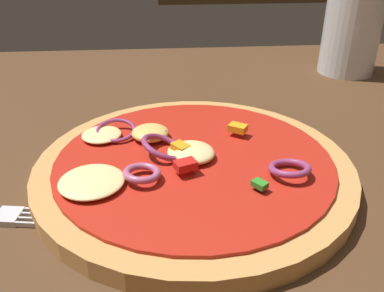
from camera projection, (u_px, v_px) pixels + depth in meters
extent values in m
cube|color=#4C301C|center=(249.00, 206.00, 0.35)|extent=(1.23, 0.90, 0.03)
cylinder|color=tan|center=(194.00, 169.00, 0.36)|extent=(0.27, 0.27, 0.02)
cylinder|color=red|center=(194.00, 159.00, 0.36)|extent=(0.24, 0.24, 0.00)
ellipsoid|color=#E5BC60|center=(150.00, 133.00, 0.38)|extent=(0.03, 0.03, 0.01)
ellipsoid|color=#F4DB8E|center=(102.00, 134.00, 0.39)|extent=(0.04, 0.04, 0.01)
ellipsoid|color=#F4DB8E|center=(195.00, 154.00, 0.35)|extent=(0.03, 0.03, 0.01)
ellipsoid|color=#F4DB8E|center=(92.00, 181.00, 0.32)|extent=(0.05, 0.05, 0.01)
ellipsoid|color=#F4DB8E|center=(191.00, 151.00, 0.36)|extent=(0.04, 0.04, 0.01)
torus|color=#93386B|center=(164.00, 147.00, 0.36)|extent=(0.04, 0.04, 0.02)
torus|color=#93386B|center=(290.00, 168.00, 0.33)|extent=(0.04, 0.04, 0.01)
torus|color=#B25984|center=(142.00, 173.00, 0.32)|extent=(0.04, 0.04, 0.01)
torus|color=#93386B|center=(116.00, 130.00, 0.39)|extent=(0.04, 0.04, 0.01)
cube|color=orange|center=(234.00, 128.00, 0.39)|extent=(0.02, 0.02, 0.01)
cube|color=#2D8C28|center=(261.00, 184.00, 0.31)|extent=(0.01, 0.01, 0.00)
cube|color=red|center=(159.00, 134.00, 0.38)|extent=(0.02, 0.01, 0.01)
cube|color=orange|center=(181.00, 147.00, 0.36)|extent=(0.02, 0.02, 0.01)
cube|color=red|center=(185.00, 164.00, 0.33)|extent=(0.02, 0.02, 0.01)
cube|color=silver|center=(9.00, 216.00, 0.31)|extent=(0.02, 0.02, 0.01)
cube|color=silver|center=(38.00, 225.00, 0.30)|extent=(0.03, 0.01, 0.00)
cube|color=silver|center=(41.00, 220.00, 0.31)|extent=(0.03, 0.01, 0.00)
cube|color=silver|center=(43.00, 215.00, 0.31)|extent=(0.03, 0.01, 0.00)
cube|color=silver|center=(46.00, 211.00, 0.32)|extent=(0.03, 0.01, 0.00)
cylinder|color=silver|center=(353.00, 25.00, 0.59)|extent=(0.08, 0.08, 0.14)
cylinder|color=#9E510F|center=(349.00, 45.00, 0.60)|extent=(0.07, 0.07, 0.08)
cylinder|color=white|center=(355.00, 10.00, 0.58)|extent=(0.07, 0.07, 0.02)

